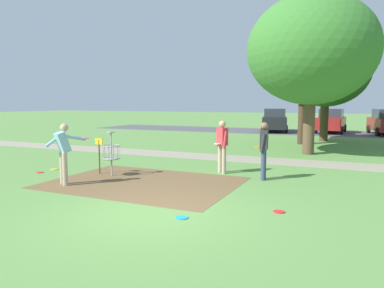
{
  "coord_description": "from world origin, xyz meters",
  "views": [
    {
      "loc": [
        3.79,
        -6.2,
        2.27
      ],
      "look_at": [
        -0.84,
        3.98,
        1.0
      ],
      "focal_mm": 33.77,
      "sensor_mm": 36.0,
      "label": 1
    }
  ],
  "objects_px": {
    "player_waiting_left": "(64,150)",
    "tree_near_left": "(312,50)",
    "tree_mid_left": "(304,65)",
    "parked_car_center_left": "(331,121)",
    "frisbee_by_tee": "(54,169)",
    "parked_car_leftmost": "(275,120)",
    "frisbee_far_left": "(279,212)",
    "player_foreground_watching": "(264,147)",
    "player_throwing": "(222,144)",
    "disc_golf_basket": "(110,152)",
    "frisbee_mid_grass": "(182,218)",
    "tree_mid_center": "(326,70)",
    "frisbee_near_basket": "(40,172)"
  },
  "relations": [
    {
      "from": "player_waiting_left",
      "to": "tree_near_left",
      "type": "bearing_deg",
      "value": 59.27
    },
    {
      "from": "tree_mid_left",
      "to": "parked_car_center_left",
      "type": "relative_size",
      "value": 1.42
    },
    {
      "from": "frisbee_by_tee",
      "to": "parked_car_leftmost",
      "type": "bearing_deg",
      "value": 80.06
    },
    {
      "from": "frisbee_by_tee",
      "to": "frisbee_far_left",
      "type": "xyz_separation_m",
      "value": [
        7.97,
        -1.71,
        0.0
      ]
    },
    {
      "from": "frisbee_by_tee",
      "to": "tree_near_left",
      "type": "bearing_deg",
      "value": 45.27
    },
    {
      "from": "player_waiting_left",
      "to": "tree_mid_left",
      "type": "bearing_deg",
      "value": 70.65
    },
    {
      "from": "player_foreground_watching",
      "to": "player_throwing",
      "type": "relative_size",
      "value": 1.0
    },
    {
      "from": "parked_car_leftmost",
      "to": "disc_golf_basket",
      "type": "bearing_deg",
      "value": -93.14
    },
    {
      "from": "frisbee_mid_grass",
      "to": "parked_car_center_left",
      "type": "relative_size",
      "value": 0.06
    },
    {
      "from": "player_foreground_watching",
      "to": "frisbee_mid_grass",
      "type": "height_order",
      "value": "player_foreground_watching"
    },
    {
      "from": "disc_golf_basket",
      "to": "player_waiting_left",
      "type": "distance_m",
      "value": 1.66
    },
    {
      "from": "frisbee_by_tee",
      "to": "tree_mid_left",
      "type": "relative_size",
      "value": 0.04
    },
    {
      "from": "tree_near_left",
      "to": "tree_mid_center",
      "type": "bearing_deg",
      "value": 88.58
    },
    {
      "from": "tree_near_left",
      "to": "tree_mid_left",
      "type": "xyz_separation_m",
      "value": [
        -0.82,
        3.99,
        -0.21
      ]
    },
    {
      "from": "frisbee_by_tee",
      "to": "parked_car_leftmost",
      "type": "height_order",
      "value": "parked_car_leftmost"
    },
    {
      "from": "player_waiting_left",
      "to": "parked_car_center_left",
      "type": "distance_m",
      "value": 22.79
    },
    {
      "from": "disc_golf_basket",
      "to": "frisbee_by_tee",
      "type": "height_order",
      "value": "disc_golf_basket"
    },
    {
      "from": "frisbee_far_left",
      "to": "parked_car_leftmost",
      "type": "xyz_separation_m",
      "value": [
        -4.52,
        21.4,
        0.91
      ]
    },
    {
      "from": "player_waiting_left",
      "to": "tree_mid_left",
      "type": "distance_m",
      "value": 14.32
    },
    {
      "from": "player_throwing",
      "to": "frisbee_by_tee",
      "type": "distance_m",
      "value": 5.81
    },
    {
      "from": "player_throwing",
      "to": "tree_mid_center",
      "type": "height_order",
      "value": "tree_mid_center"
    },
    {
      "from": "player_foreground_watching",
      "to": "frisbee_mid_grass",
      "type": "bearing_deg",
      "value": -98.22
    },
    {
      "from": "player_foreground_watching",
      "to": "frisbee_by_tee",
      "type": "height_order",
      "value": "player_foreground_watching"
    },
    {
      "from": "player_foreground_watching",
      "to": "tree_mid_left",
      "type": "relative_size",
      "value": 0.28
    },
    {
      "from": "disc_golf_basket",
      "to": "player_throwing",
      "type": "xyz_separation_m",
      "value": [
        3.07,
        1.83,
        0.21
      ]
    },
    {
      "from": "parked_car_leftmost",
      "to": "parked_car_center_left",
      "type": "bearing_deg",
      "value": 10.78
    },
    {
      "from": "parked_car_center_left",
      "to": "frisbee_far_left",
      "type": "bearing_deg",
      "value": -89.09
    },
    {
      "from": "player_throwing",
      "to": "tree_near_left",
      "type": "distance_m",
      "value": 7.04
    },
    {
      "from": "player_foreground_watching",
      "to": "player_waiting_left",
      "type": "xyz_separation_m",
      "value": [
        -4.88,
        -2.99,
        0.02
      ]
    },
    {
      "from": "parked_car_center_left",
      "to": "tree_mid_center",
      "type": "bearing_deg",
      "value": -90.04
    },
    {
      "from": "frisbee_far_left",
      "to": "tree_mid_left",
      "type": "xyz_separation_m",
      "value": [
        -1.33,
        13.23,
        4.33
      ]
    },
    {
      "from": "frisbee_by_tee",
      "to": "frisbee_near_basket",
      "type": "bearing_deg",
      "value": -92.0
    },
    {
      "from": "tree_mid_left",
      "to": "frisbee_near_basket",
      "type": "bearing_deg",
      "value": -118.77
    },
    {
      "from": "player_throwing",
      "to": "frisbee_far_left",
      "type": "distance_m",
      "value": 4.44
    },
    {
      "from": "frisbee_mid_grass",
      "to": "parked_car_leftmost",
      "type": "xyz_separation_m",
      "value": [
        -2.84,
        22.59,
        0.91
      ]
    },
    {
      "from": "tree_mid_left",
      "to": "disc_golf_basket",
      "type": "bearing_deg",
      "value": -110.31
    },
    {
      "from": "frisbee_near_basket",
      "to": "tree_mid_center",
      "type": "height_order",
      "value": "tree_mid_center"
    },
    {
      "from": "disc_golf_basket",
      "to": "tree_near_left",
      "type": "bearing_deg",
      "value": 55.96
    },
    {
      "from": "frisbee_far_left",
      "to": "tree_mid_center",
      "type": "height_order",
      "value": "tree_mid_center"
    },
    {
      "from": "frisbee_near_basket",
      "to": "parked_car_leftmost",
      "type": "distance_m",
      "value": 20.61
    },
    {
      "from": "player_foreground_watching",
      "to": "tree_near_left",
      "type": "height_order",
      "value": "tree_near_left"
    },
    {
      "from": "frisbee_by_tee",
      "to": "tree_mid_center",
      "type": "xyz_separation_m",
      "value": [
        7.61,
        13.75,
        4.18
      ]
    },
    {
      "from": "tree_mid_center",
      "to": "tree_near_left",
      "type": "bearing_deg",
      "value": -91.42
    },
    {
      "from": "player_throwing",
      "to": "frisbee_by_tee",
      "type": "relative_size",
      "value": 6.82
    },
    {
      "from": "frisbee_near_basket",
      "to": "parked_car_center_left",
      "type": "relative_size",
      "value": 0.05
    },
    {
      "from": "player_throwing",
      "to": "parked_car_center_left",
      "type": "relative_size",
      "value": 0.4
    },
    {
      "from": "frisbee_by_tee",
      "to": "tree_mid_left",
      "type": "distance_m",
      "value": 13.98
    },
    {
      "from": "frisbee_far_left",
      "to": "parked_car_center_left",
      "type": "distance_m",
      "value": 22.21
    },
    {
      "from": "player_foreground_watching",
      "to": "player_throwing",
      "type": "height_order",
      "value": "same"
    },
    {
      "from": "player_foreground_watching",
      "to": "tree_near_left",
      "type": "distance_m",
      "value": 7.14
    }
  ]
}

